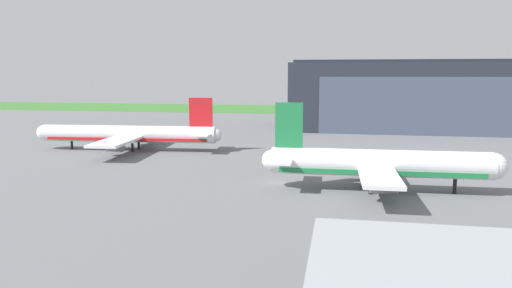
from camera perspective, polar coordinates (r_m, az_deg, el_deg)
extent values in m
plane|color=slate|center=(79.12, 2.44, -4.72)|extent=(440.00, 440.00, 0.00)
cube|color=#3B762F|center=(239.59, 7.77, 4.14)|extent=(440.00, 56.00, 0.08)
cube|color=#232833|center=(166.14, 18.56, 5.54)|extent=(79.91, 41.04, 21.42)
cube|color=#424C60|center=(145.86, 19.66, 4.29)|extent=(60.73, 0.30, 17.13)
cube|color=#232833|center=(166.01, 18.75, 9.44)|extent=(79.91, 9.85, 1.20)
cylinder|color=silver|center=(115.52, -15.18, 1.20)|extent=(42.03, 6.77, 3.91)
sphere|color=silver|center=(124.71, -24.17, 1.27)|extent=(3.75, 3.75, 3.75)
sphere|color=silver|center=(109.60, -4.94, 1.09)|extent=(3.05, 3.05, 3.05)
cube|color=red|center=(115.66, -15.16, 0.67)|extent=(38.69, 6.58, 0.68)
cube|color=red|center=(109.75, -6.69, 3.84)|extent=(5.46, 0.77, 6.65)
cube|color=silver|center=(112.92, -5.90, 1.49)|extent=(4.13, 5.72, 0.28)
cube|color=silver|center=(107.23, -6.57, 1.11)|extent=(4.13, 5.72, 0.28)
cube|color=silver|center=(123.90, -13.25, 1.52)|extent=(7.80, 16.81, 0.56)
cube|color=silver|center=(106.77, -16.56, 0.30)|extent=(7.80, 16.81, 0.56)
cylinder|color=gray|center=(123.12, -13.78, 0.82)|extent=(3.85, 2.40, 2.15)
cylinder|color=gray|center=(108.47, -16.65, -0.32)|extent=(3.85, 2.40, 2.15)
cylinder|color=black|center=(121.83, -21.37, -0.13)|extent=(0.56, 0.56, 2.01)
cylinder|color=black|center=(117.22, -14.00, -0.11)|extent=(0.56, 0.56, 2.01)
cylinder|color=black|center=(113.43, -14.71, -0.42)|extent=(0.56, 0.56, 2.01)
cylinder|color=white|center=(75.25, 14.64, -2.24)|extent=(33.40, 4.95, 4.18)
sphere|color=white|center=(78.71, 26.80, -2.42)|extent=(4.01, 4.01, 4.01)
sphere|color=white|center=(75.40, 1.94, -1.94)|extent=(3.26, 3.26, 3.26)
cube|color=#1E7A42|center=(75.47, 14.61, -3.09)|extent=(30.73, 4.93, 0.73)
cube|color=#1E7A42|center=(74.31, 4.01, 2.29)|extent=(4.34, 0.50, 7.10)
cube|color=white|center=(72.05, 3.22, -2.10)|extent=(3.13, 5.92, 0.28)
cube|color=white|center=(78.18, 3.68, -1.27)|extent=(3.13, 5.92, 0.28)
cube|color=white|center=(67.66, 14.71, -3.89)|extent=(5.64, 13.47, 0.56)
cube|color=white|center=(82.95, 13.65, -1.58)|extent=(5.64, 13.47, 0.56)
cylinder|color=gray|center=(69.09, 15.23, -4.88)|extent=(4.02, 2.39, 2.30)
cylinder|color=gray|center=(82.24, 14.23, -2.72)|extent=(4.02, 2.39, 2.30)
cylinder|color=black|center=(77.88, 22.90, -4.73)|extent=(0.56, 0.56, 2.34)
cylinder|color=black|center=(73.66, 13.68, -5.02)|extent=(0.56, 0.56, 2.34)
cylinder|color=black|center=(77.92, 13.42, -4.27)|extent=(0.56, 0.56, 2.34)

